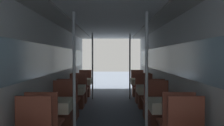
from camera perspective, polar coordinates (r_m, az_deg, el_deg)
wall_left at (r=5.10m, az=-15.82°, el=-1.79°), size 0.05×10.37×2.27m
wall_right at (r=5.08m, az=15.23°, el=-1.79°), size 0.05×10.37×2.27m
ceiling_panel at (r=4.97m, az=-0.32°, el=11.39°), size 2.73×10.37×0.07m
dining_table_left_1 at (r=4.09m, az=-14.63°, el=-10.89°), size 0.59×0.59×0.71m
chair_left_far_1 at (r=4.69m, az=-12.81°, el=-12.91°), size 0.47×0.47×0.97m
support_pole_left_1 at (r=3.93m, az=-9.83°, el=-3.31°), size 0.05×0.05×2.27m
dining_table_left_2 at (r=5.84m, az=-10.08°, el=-7.05°), size 0.59×0.59×0.71m
chair_left_near_2 at (r=5.35m, az=-11.14°, el=-11.08°), size 0.47×0.47×0.97m
chair_left_far_2 at (r=6.44m, az=-9.17°, el=-8.87°), size 0.47×0.47×0.97m
dining_table_left_3 at (r=7.62m, az=-7.67°, el=-4.98°), size 0.59×0.59×0.71m
chair_left_near_3 at (r=7.11m, az=-8.28°, el=-7.86°), size 0.47×0.47×0.97m
chair_left_far_3 at (r=8.22m, az=-7.13°, el=-6.55°), size 0.47×0.47×0.97m
support_pole_left_3 at (r=7.54m, az=-5.10°, el=-0.88°), size 0.05×0.05×2.27m
dining_table_right_1 at (r=4.08m, az=13.88°, el=-10.92°), size 0.59×0.59×0.71m
chair_right_far_1 at (r=4.68m, az=12.14°, el=-12.94°), size 0.47×0.47×0.97m
support_pole_right_1 at (r=3.92m, az=9.05°, el=-3.32°), size 0.05×0.05×2.27m
dining_table_right_2 at (r=5.83m, az=9.56°, el=-7.06°), size 0.59×0.59×0.71m
chair_right_near_2 at (r=5.33m, az=10.57°, el=-11.10°), size 0.47×0.47×0.97m
chair_right_far_2 at (r=6.43m, az=8.69°, el=-8.88°), size 0.47×0.47×0.97m
dining_table_right_3 at (r=7.61m, az=7.28°, el=-4.98°), size 0.59×0.59×0.71m
chair_right_near_3 at (r=7.10m, az=7.85°, el=-7.87°), size 0.47×0.47×0.97m
chair_right_far_3 at (r=8.21m, az=6.77°, el=-6.55°), size 0.47×0.47×0.97m
support_pole_right_3 at (r=7.53m, az=4.70°, el=-0.88°), size 0.05×0.05×2.27m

